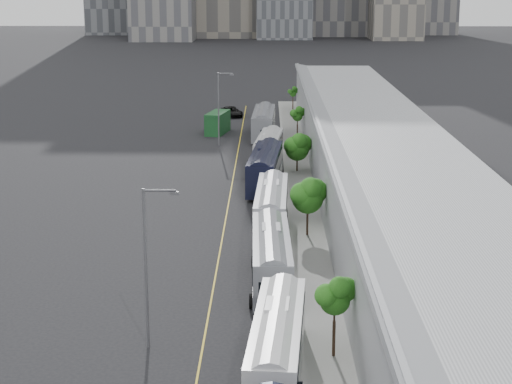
{
  "coord_description": "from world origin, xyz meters",
  "views": [
    {
      "loc": [
        2.22,
        -8.4,
        20.49
      ],
      "look_at": [
        1.21,
        62.37,
        3.0
      ],
      "focal_mm": 60.0,
      "sensor_mm": 36.0,
      "label": 1
    }
  ],
  "objects_px": {
    "shipping_container": "(218,123)",
    "street_lamp_near": "(149,258)",
    "bus_6": "(269,151)",
    "suv": "(232,112)",
    "bus_4": "(272,211)",
    "bus_5": "(265,171)",
    "street_lamp_far": "(220,104)",
    "bus_2": "(277,351)",
    "bus_7": "(264,125)",
    "bus_3": "(271,262)"
  },
  "relations": [
    {
      "from": "street_lamp_far",
      "to": "suv",
      "type": "bearing_deg",
      "value": 88.96
    },
    {
      "from": "bus_2",
      "to": "suv",
      "type": "xyz_separation_m",
      "value": [
        -6.19,
        90.26,
        -0.79
      ]
    },
    {
      "from": "suv",
      "to": "bus_4",
      "type": "bearing_deg",
      "value": -102.66
    },
    {
      "from": "bus_3",
      "to": "suv",
      "type": "bearing_deg",
      "value": 93.42
    },
    {
      "from": "bus_2",
      "to": "bus_4",
      "type": "bearing_deg",
      "value": 94.53
    },
    {
      "from": "street_lamp_far",
      "to": "shipping_container",
      "type": "xyz_separation_m",
      "value": [
        -0.88,
        9.26,
        -3.89
      ]
    },
    {
      "from": "bus_4",
      "to": "bus_7",
      "type": "bearing_deg",
      "value": 93.1
    },
    {
      "from": "bus_4",
      "to": "bus_5",
      "type": "bearing_deg",
      "value": 94.19
    },
    {
      "from": "bus_2",
      "to": "street_lamp_far",
      "type": "height_order",
      "value": "street_lamp_far"
    },
    {
      "from": "bus_4",
      "to": "bus_7",
      "type": "relative_size",
      "value": 0.95
    },
    {
      "from": "bus_4",
      "to": "street_lamp_far",
      "type": "height_order",
      "value": "street_lamp_far"
    },
    {
      "from": "shipping_container",
      "to": "suv",
      "type": "xyz_separation_m",
      "value": [
        1.32,
        15.17,
        -0.72
      ]
    },
    {
      "from": "bus_3",
      "to": "bus_4",
      "type": "bearing_deg",
      "value": 88.68
    },
    {
      "from": "shipping_container",
      "to": "bus_5",
      "type": "bearing_deg",
      "value": -66.55
    },
    {
      "from": "bus_6",
      "to": "shipping_container",
      "type": "bearing_deg",
      "value": 114.66
    },
    {
      "from": "bus_5",
      "to": "shipping_container",
      "type": "height_order",
      "value": "bus_5"
    },
    {
      "from": "street_lamp_near",
      "to": "shipping_container",
      "type": "bearing_deg",
      "value": 90.25
    },
    {
      "from": "bus_5",
      "to": "street_lamp_far",
      "type": "xyz_separation_m",
      "value": [
        -5.82,
        22.61,
        3.7
      ]
    },
    {
      "from": "bus_3",
      "to": "street_lamp_far",
      "type": "relative_size",
      "value": 1.38
    },
    {
      "from": "street_lamp_far",
      "to": "bus_3",
      "type": "bearing_deg",
      "value": -82.94
    },
    {
      "from": "bus_4",
      "to": "shipping_container",
      "type": "xyz_separation_m",
      "value": [
        -7.29,
        46.83,
        -0.1
      ]
    },
    {
      "from": "bus_3",
      "to": "bus_4",
      "type": "relative_size",
      "value": 1.0
    },
    {
      "from": "bus_2",
      "to": "bus_5",
      "type": "bearing_deg",
      "value": 95.17
    },
    {
      "from": "street_lamp_far",
      "to": "bus_4",
      "type": "bearing_deg",
      "value": -80.31
    },
    {
      "from": "bus_6",
      "to": "bus_7",
      "type": "xyz_separation_m",
      "value": [
        -0.68,
        17.01,
        0.19
      ]
    },
    {
      "from": "bus_5",
      "to": "street_lamp_far",
      "type": "distance_m",
      "value": 23.64
    },
    {
      "from": "bus_4",
      "to": "shipping_container",
      "type": "height_order",
      "value": "bus_4"
    },
    {
      "from": "bus_7",
      "to": "shipping_container",
      "type": "relative_size",
      "value": 2.23
    },
    {
      "from": "bus_3",
      "to": "street_lamp_near",
      "type": "bearing_deg",
      "value": -123.84
    },
    {
      "from": "street_lamp_near",
      "to": "suv",
      "type": "relative_size",
      "value": 1.72
    },
    {
      "from": "bus_3",
      "to": "bus_6",
      "type": "distance_m",
      "value": 40.24
    },
    {
      "from": "shipping_container",
      "to": "bus_2",
      "type": "bearing_deg",
      "value": -72.7
    },
    {
      "from": "bus_6",
      "to": "shipping_container",
      "type": "relative_size",
      "value": 2.0
    },
    {
      "from": "shipping_container",
      "to": "suv",
      "type": "relative_size",
      "value": 1.11
    },
    {
      "from": "bus_2",
      "to": "bus_3",
      "type": "bearing_deg",
      "value": 95.2
    },
    {
      "from": "bus_3",
      "to": "bus_5",
      "type": "height_order",
      "value": "bus_5"
    },
    {
      "from": "bus_4",
      "to": "street_lamp_far",
      "type": "bearing_deg",
      "value": 101.6
    },
    {
      "from": "bus_2",
      "to": "bus_7",
      "type": "distance_m",
      "value": 71.82
    },
    {
      "from": "bus_6",
      "to": "suv",
      "type": "bearing_deg",
      "value": 104.65
    },
    {
      "from": "shipping_container",
      "to": "bus_6",
      "type": "bearing_deg",
      "value": -59.2
    },
    {
      "from": "bus_5",
      "to": "street_lamp_near",
      "type": "distance_m",
      "value": 40.08
    },
    {
      "from": "suv",
      "to": "street_lamp_near",
      "type": "bearing_deg",
      "value": -108.83
    },
    {
      "from": "bus_2",
      "to": "bus_6",
      "type": "height_order",
      "value": "bus_2"
    },
    {
      "from": "suv",
      "to": "street_lamp_far",
      "type": "bearing_deg",
      "value": -109.2
    },
    {
      "from": "street_lamp_near",
      "to": "bus_2",
      "type": "bearing_deg",
      "value": -27.98
    },
    {
      "from": "shipping_container",
      "to": "bus_4",
      "type": "bearing_deg",
      "value": -69.56
    },
    {
      "from": "bus_6",
      "to": "street_lamp_far",
      "type": "height_order",
      "value": "street_lamp_far"
    },
    {
      "from": "bus_6",
      "to": "street_lamp_far",
      "type": "distance_m",
      "value": 13.23
    },
    {
      "from": "bus_4",
      "to": "suv",
      "type": "xyz_separation_m",
      "value": [
        -5.97,
        62.0,
        -0.82
      ]
    },
    {
      "from": "shipping_container",
      "to": "street_lamp_near",
      "type": "bearing_deg",
      "value": -78.17
    }
  ]
}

